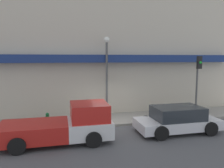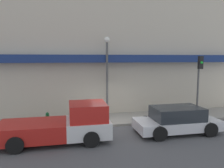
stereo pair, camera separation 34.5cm
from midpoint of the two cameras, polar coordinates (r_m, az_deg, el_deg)
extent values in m
plane|color=#4C4C4F|center=(12.67, 1.51, -11.12)|extent=(80.00, 80.00, 0.00)
cube|color=gray|center=(13.86, 0.25, -9.24)|extent=(36.00, 2.59, 0.14)
cube|color=#BCB29E|center=(16.15, -1.89, 12.65)|extent=(19.80, 3.00, 11.09)
cube|color=navy|center=(14.29, -0.59, 6.64)|extent=(18.22, 0.60, 0.50)
cube|color=silver|center=(10.71, -5.36, -11.14)|extent=(2.02, 1.95, 0.75)
cube|color=#B21E19|center=(10.49, -5.41, -7.10)|extent=(1.72, 1.79, 0.80)
cube|color=#B21E19|center=(10.74, -19.15, -11.45)|extent=(3.03, 1.95, 0.75)
cylinder|color=black|center=(11.71, -5.66, -10.85)|extent=(0.71, 0.22, 0.71)
cylinder|color=black|center=(9.88, -4.38, -14.23)|extent=(0.71, 0.22, 0.71)
cylinder|color=black|center=(11.81, -21.23, -11.13)|extent=(0.71, 0.22, 0.71)
cylinder|color=black|center=(10.00, -23.06, -14.51)|extent=(0.71, 0.22, 0.71)
cube|color=silver|center=(12.16, 17.33, -9.94)|extent=(4.37, 1.83, 0.50)
cube|color=#23282D|center=(12.00, 17.43, -7.30)|extent=(2.53, 1.65, 0.66)
cylinder|color=black|center=(13.61, 20.45, -8.72)|extent=(0.71, 0.22, 0.71)
cylinder|color=black|center=(12.18, 25.12, -10.77)|extent=(0.71, 0.22, 0.71)
cylinder|color=black|center=(12.41, 9.67, -9.89)|extent=(0.71, 0.22, 0.71)
cylinder|color=black|center=(10.82, 13.31, -12.51)|extent=(0.71, 0.22, 0.71)
cylinder|color=#196633|center=(13.03, -15.76, -9.00)|extent=(0.20, 0.20, 0.54)
sphere|color=#196633|center=(12.94, -15.81, -7.53)|extent=(0.19, 0.19, 0.19)
cylinder|color=#4C4C4C|center=(13.90, -0.58, 1.02)|extent=(0.14, 0.14, 4.72)
sphere|color=silver|center=(13.88, -0.59, 11.52)|extent=(0.36, 0.36, 0.36)
cylinder|color=#4C4C4C|center=(15.05, 22.13, -0.64)|extent=(0.12, 0.12, 3.88)
cube|color=black|center=(14.81, 22.75, 5.20)|extent=(0.28, 0.20, 0.80)
sphere|color=green|center=(14.71, 23.01, 5.18)|extent=(0.16, 0.16, 0.16)
camera|label=1|loc=(0.17, -89.25, 0.09)|focal=35.00mm
camera|label=2|loc=(0.17, 90.75, -0.09)|focal=35.00mm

